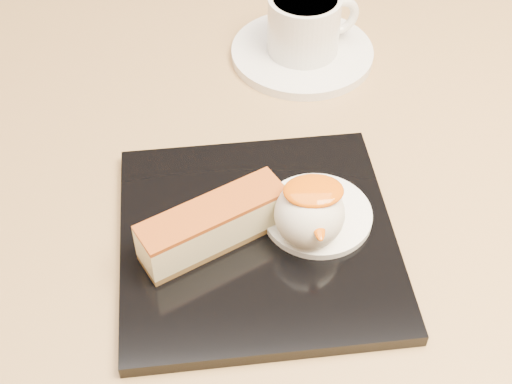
{
  "coord_description": "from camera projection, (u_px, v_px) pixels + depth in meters",
  "views": [
    {
      "loc": [
        -0.03,
        -0.39,
        1.17
      ],
      "look_at": [
        -0.0,
        -0.0,
        0.76
      ],
      "focal_mm": 50.0,
      "sensor_mm": 36.0,
      "label": 1
    }
  ],
  "objects": [
    {
      "name": "mint_sprig",
      "position": [
        279.0,
        191.0,
        0.6
      ],
      "size": [
        0.03,
        0.02,
        0.0
      ],
      "color": "green",
      "rests_on": "cream_smear"
    },
    {
      "name": "table",
      "position": [
        258.0,
        324.0,
        0.71
      ],
      "size": [
        0.8,
        0.8,
        0.72
      ],
      "color": "black",
      "rests_on": "ground"
    },
    {
      "name": "saucer",
      "position": [
        302.0,
        53.0,
        0.75
      ],
      "size": [
        0.15,
        0.15,
        0.01
      ],
      "primitive_type": "cylinder",
      "color": "white",
      "rests_on": "table"
    },
    {
      "name": "mango_sauce",
      "position": [
        313.0,
        191.0,
        0.54
      ],
      "size": [
        0.05,
        0.04,
        0.01
      ],
      "primitive_type": "ellipsoid",
      "color": "#D65706",
      "rests_on": "ice_cream_scoop"
    },
    {
      "name": "coffee_cup",
      "position": [
        306.0,
        23.0,
        0.73
      ],
      "size": [
        0.1,
        0.07,
        0.06
      ],
      "rotation": [
        0.0,
        0.0,
        0.31
      ],
      "color": "white",
      "rests_on": "saucer"
    },
    {
      "name": "ice_cream_scoop",
      "position": [
        309.0,
        214.0,
        0.55
      ],
      "size": [
        0.06,
        0.06,
        0.06
      ],
      "primitive_type": "sphere",
      "color": "white",
      "rests_on": "cream_smear"
    },
    {
      "name": "cream_smear",
      "position": [
        317.0,
        215.0,
        0.58
      ],
      "size": [
        0.09,
        0.09,
        0.01
      ],
      "primitive_type": "cylinder",
      "color": "white",
      "rests_on": "dessert_plate"
    },
    {
      "name": "dessert_plate",
      "position": [
        258.0,
        239.0,
        0.58
      ],
      "size": [
        0.23,
        0.23,
        0.01
      ],
      "primitive_type": "cube",
      "rotation": [
        0.0,
        0.0,
        0.06
      ],
      "color": "black",
      "rests_on": "table"
    },
    {
      "name": "cheesecake",
      "position": [
        213.0,
        225.0,
        0.55
      ],
      "size": [
        0.12,
        0.09,
        0.04
      ],
      "rotation": [
        0.0,
        0.0,
        0.5
      ],
      "color": "brown",
      "rests_on": "dessert_plate"
    }
  ]
}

